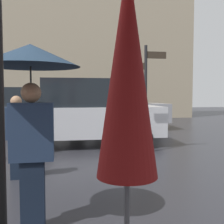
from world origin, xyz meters
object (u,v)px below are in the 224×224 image
at_px(pedestrian_with_bag, 18,132).
at_px(parked_car_left, 88,113).
at_px(parked_car_right, 117,107).
at_px(folded_patio_umbrella_near, 127,83).
at_px(street_signpost, 146,88).
at_px(pedestrian_with_umbrella, 31,81).
at_px(parked_car_distant, 41,110).

relative_size(pedestrian_with_bag, parked_car_left, 0.35).
xyz_separation_m(pedestrian_with_bag, parked_car_right, (3.20, 6.92, 0.12)).
xyz_separation_m(folded_patio_umbrella_near, pedestrian_with_bag, (-1.25, 3.56, -0.76)).
relative_size(pedestrian_with_bag, street_signpost, 0.54).
bearing_deg(pedestrian_with_umbrella, folded_patio_umbrella_near, -124.74).
distance_m(parked_car_left, parked_car_distant, 3.63).
distance_m(pedestrian_with_umbrella, street_signpost, 4.64).
height_order(pedestrian_with_bag, parked_car_distant, parked_car_distant).
relative_size(folded_patio_umbrella_near, parked_car_left, 0.55).
height_order(folded_patio_umbrella_near, street_signpost, street_signpost).
bearing_deg(pedestrian_with_umbrella, parked_car_left, 16.81).
relative_size(folded_patio_umbrella_near, pedestrian_with_umbrella, 1.14).
xyz_separation_m(folded_patio_umbrella_near, pedestrian_with_umbrella, (-0.76, 1.50, 0.08)).
distance_m(pedestrian_with_bag, street_signpost, 3.62).
relative_size(folded_patio_umbrella_near, parked_car_right, 0.56).
distance_m(folded_patio_umbrella_near, pedestrian_with_umbrella, 1.69).
height_order(parked_car_right, parked_car_distant, parked_car_right).
bearing_deg(parked_car_right, parked_car_left, -106.37).
xyz_separation_m(pedestrian_with_umbrella, parked_car_left, (1.09, 5.38, -0.70)).
bearing_deg(parked_car_distant, pedestrian_with_umbrella, 98.36).
height_order(folded_patio_umbrella_near, pedestrian_with_bag, folded_patio_umbrella_near).
bearing_deg(parked_car_right, folded_patio_umbrella_near, -92.70).
xyz_separation_m(parked_car_left, street_signpost, (1.43, -1.47, 0.73)).
bearing_deg(parked_car_distant, street_signpost, 127.97).
height_order(parked_car_left, parked_car_distant, parked_car_left).
bearing_deg(folded_patio_umbrella_near, street_signpost, 71.99).
distance_m(pedestrian_with_umbrella, parked_car_right, 9.41).
bearing_deg(street_signpost, parked_car_right, 87.81).
xyz_separation_m(parked_car_left, parked_car_right, (1.62, 3.61, -0.01)).
height_order(folded_patio_umbrella_near, parked_car_left, folded_patio_umbrella_near).
distance_m(pedestrian_with_bag, parked_car_left, 3.67).
bearing_deg(pedestrian_with_bag, parked_car_left, -52.47).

